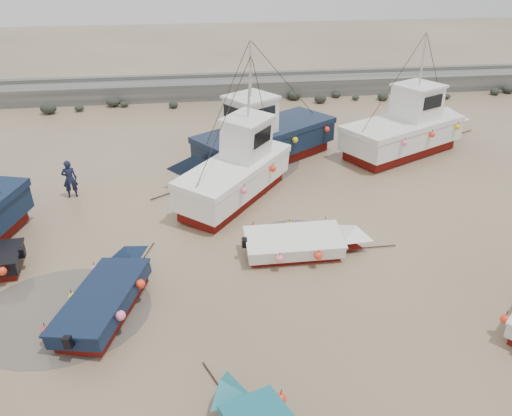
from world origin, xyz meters
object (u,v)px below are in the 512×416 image
Objects in this scene: cabin_boat_2 at (257,140)px; dinghy_1 at (109,294)px; person at (73,197)px; cabin_boat_1 at (240,167)px; dinghy_5 at (303,241)px; cabin_boat_3 at (410,128)px.

dinghy_1 is at bearing 116.56° from cabin_boat_2.
person is (-2.67, 8.19, -0.54)m from dinghy_1.
cabin_boat_1 reaches higher than person.
person is at bearing 72.83° from cabin_boat_2.
cabin_boat_1 is 7.74m from person.
cabin_boat_1 is at bearing -161.22° from dinghy_5.
dinghy_5 reaches higher than person.
dinghy_1 is 8.89m from cabin_boat_1.
cabin_boat_1 is 0.87× the size of cabin_boat_3.
cabin_boat_1 is 4.67× the size of person.
person is (-7.57, 0.81, -1.36)m from cabin_boat_1.
dinghy_5 is 12.14m from cabin_boat_3.
dinghy_5 is at bearing -33.95° from cabin_boat_1.
cabin_boat_1 reaches higher than dinghy_5.
dinghy_1 is at bearing -86.45° from cabin_boat_1.
dinghy_5 is (6.66, 2.23, 0.01)m from dinghy_1.
cabin_boat_1 is 3.68m from cabin_boat_2.
dinghy_5 is 0.60× the size of cabin_boat_2.
dinghy_1 is 7.03m from dinghy_5.
person is (-17.20, -3.26, -1.35)m from cabin_boat_3.
cabin_boat_1 and cabin_boat_2 have the same top height.
cabin_boat_2 and cabin_boat_3 have the same top height.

